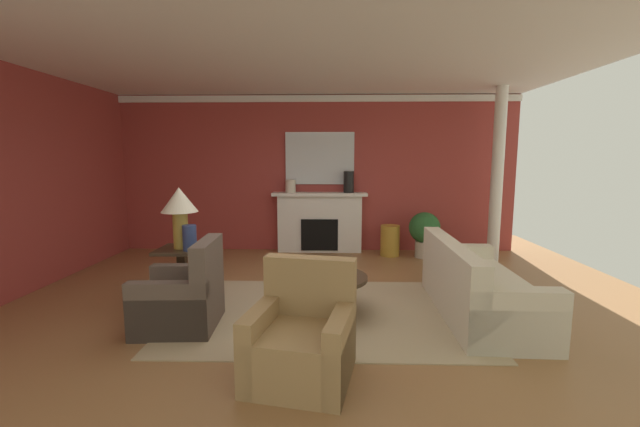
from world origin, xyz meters
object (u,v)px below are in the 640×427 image
Objects in this scene: armchair_facing_fireplace at (302,341)px; coffee_table at (324,285)px; armchair_near_window at (183,299)px; table_lamp at (179,206)px; fireplace at (320,224)px; mantel_mirror at (320,158)px; vase_mantel_left at (291,186)px; vase_mantel_right at (349,182)px; vase_tall_corner at (390,241)px; side_table at (183,272)px; sofa at (476,290)px; vase_on_side_table at (190,238)px; potted_plant at (424,231)px.

armchair_facing_fireplace is 1.41m from coffee_table.
table_lamp reaches higher than armchair_near_window.
armchair_facing_fireplace is at bearing -90.26° from fireplace.
mantel_mirror is 1.31× the size of coffee_table.
vase_mantel_right reaches higher than vase_mantel_left.
side_table is at bearing -138.87° from vase_tall_corner.
vase_mantel_left is (1.08, 2.82, 0.05)m from table_lamp.
armchair_near_window is (-3.25, -0.44, 0.01)m from sofa.
coffee_table is at bearing -6.26° from vase_on_side_table.
fireplace is 1.80× the size of coffee_table.
vase_mantel_right reaches higher than vase_on_side_table.
table_lamp is 4.01m from vase_tall_corner.
armchair_near_window is at bearing -135.94° from potted_plant.
vase_mantel_left is (-2.44, 3.11, 0.97)m from sofa.
vase_mantel_left is 2.61m from potted_plant.
mantel_mirror reaches higher than vase_tall_corner.
coffee_table is 1.76× the size of vase_tall_corner.
armchair_facing_fireplace is at bearing -90.25° from mantel_mirror.
fireplace is at bearing 92.55° from coffee_table.
side_table is 1.72× the size of vase_mantel_right.
coffee_table is (1.50, 0.43, 0.03)m from armchair_near_window.
armchair_near_window is 4.56m from potted_plant.
table_lamp is at bearing 175.23° from sofa.
coffee_table is at bearing -9.55° from table_lamp.
mantel_mirror is 1.75× the size of table_lamp.
mantel_mirror reaches higher than potted_plant.
armchair_facing_fireplace is at bearing -35.67° from armchair_near_window.
sofa is 3.28m from armchair_near_window.
fireplace reaches higher than potted_plant.
mantel_mirror is 5.38× the size of vase_mantel_left.
armchair_facing_fireplace is (1.34, -0.96, 0.00)m from armchair_near_window.
vase_mantel_right is (2.18, 2.82, 0.13)m from table_lamp.
side_table is 0.93× the size of table_lamp.
vase_mantel_left reaches higher than coffee_table.
sofa reaches higher than coffee_table.
vase_tall_corner is at bearing 72.63° from armchair_facing_fireplace.
side_table is 0.49m from vase_on_side_table.
armchair_near_window reaches higher than potted_plant.
coffee_table is at bearing -97.49° from vase_mantel_right.
vase_on_side_table is at bearing -107.52° from vase_mantel_left.
potted_plant is at bearing -12.56° from fireplace.
vase_mantel_left is 0.43× the size of vase_tall_corner.
vase_mantel_left is 0.29× the size of potted_plant.
vase_mantel_right is (0.41, 3.11, 1.02)m from coffee_table.
vase_mantel_right reaches higher than table_lamp.
vase_mantel_right is 0.72× the size of vase_tall_corner.
fireplace is at bearing 69.24° from armchair_near_window.
side_table is at bearing 175.23° from sofa.
vase_mantel_left is (0.81, 3.55, 0.96)m from armchair_near_window.
sofa is at bearing -2.95° from vase_on_side_table.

